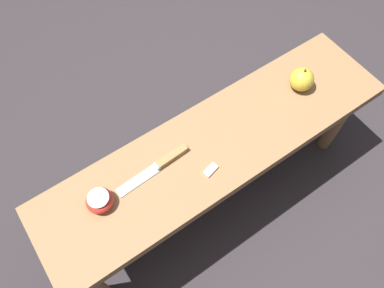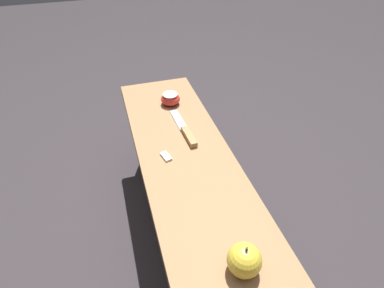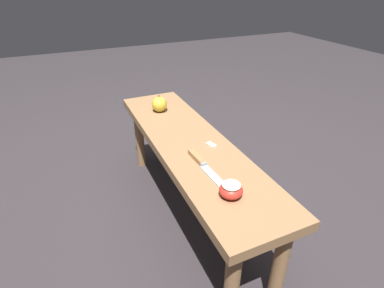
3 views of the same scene
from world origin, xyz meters
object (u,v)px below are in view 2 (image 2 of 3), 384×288
(wooden_bench, at_px, (191,182))
(apple_whole, at_px, (244,260))
(knife, at_px, (186,132))
(apple_cut, at_px, (170,99))

(wooden_bench, distance_m, apple_whole, 0.37)
(knife, xyz_separation_m, apple_whole, (0.54, -0.02, 0.03))
(apple_cut, bearing_deg, apple_whole, -0.86)
(wooden_bench, relative_size, knife, 4.85)
(wooden_bench, bearing_deg, knife, 169.15)
(wooden_bench, height_order, apple_cut, apple_cut)
(apple_whole, relative_size, apple_cut, 1.15)
(knife, xyz_separation_m, apple_cut, (-0.21, -0.01, 0.02))
(wooden_bench, distance_m, knife, 0.20)
(wooden_bench, bearing_deg, apple_whole, 2.72)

